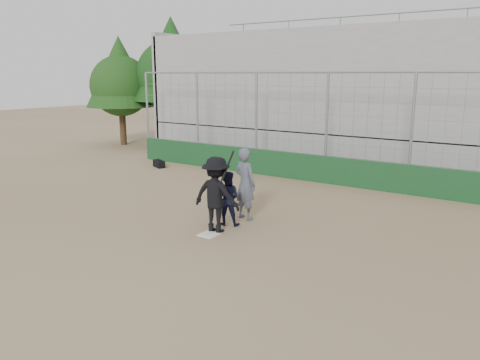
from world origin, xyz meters
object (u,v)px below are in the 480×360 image
Objects in this scene: batter_at_plate at (216,195)px; equipment_bag at (159,164)px; umpire at (245,187)px; catcher_crouched at (227,207)px.

batter_at_plate is 2.72× the size of equipment_bag.
equipment_bag is (-7.16, 5.41, -0.82)m from batter_at_plate.
batter_at_plate is at bearing -37.04° from equipment_bag.
batter_at_plate is 1.32m from umpire.
catcher_crouched is 8.58m from equipment_bag.
batter_at_plate reaches higher than equipment_bag.
catcher_crouched is 0.85m from umpire.
umpire is (0.01, 1.32, -0.07)m from batter_at_plate.
umpire is at bearing 89.57° from batter_at_plate.
equipment_bag is at bearing 142.96° from batter_at_plate.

